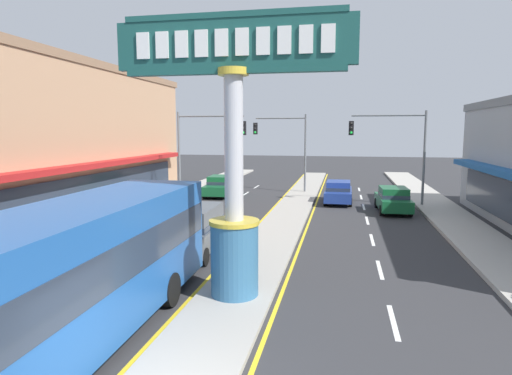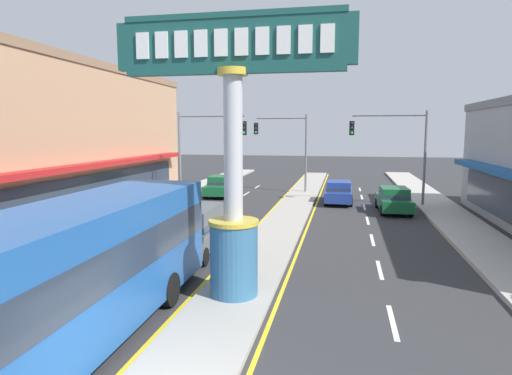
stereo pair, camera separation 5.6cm
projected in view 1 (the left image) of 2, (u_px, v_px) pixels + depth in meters
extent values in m
cube|color=#A39E93|center=(288.00, 216.00, 25.08)|extent=(2.24, 52.00, 0.14)
cube|color=#ADA89E|center=(125.00, 217.00, 24.88)|extent=(2.65, 60.00, 0.18)
cube|color=#ADA89E|center=(467.00, 231.00, 21.38)|extent=(2.65, 60.00, 0.18)
cube|color=silver|center=(85.00, 297.00, 13.10)|extent=(0.14, 2.20, 0.01)
cube|color=silver|center=(149.00, 256.00, 17.38)|extent=(0.14, 2.20, 0.01)
cube|color=silver|center=(187.00, 231.00, 21.66)|extent=(0.14, 2.20, 0.01)
cube|color=silver|center=(213.00, 215.00, 25.94)|extent=(0.14, 2.20, 0.01)
cube|color=silver|center=(232.00, 203.00, 30.22)|extent=(0.14, 2.20, 0.01)
cube|color=silver|center=(246.00, 194.00, 34.50)|extent=(0.14, 2.20, 0.01)
cube|color=silver|center=(256.00, 187.00, 38.78)|extent=(0.14, 2.20, 0.01)
cube|color=silver|center=(393.00, 322.00, 11.39)|extent=(0.14, 2.20, 0.01)
cube|color=silver|center=(380.00, 269.00, 15.67)|extent=(0.14, 2.20, 0.01)
cube|color=silver|center=(372.00, 240.00, 19.95)|extent=(0.14, 2.20, 0.01)
cube|color=silver|center=(367.00, 220.00, 24.23)|extent=(0.14, 2.20, 0.01)
cube|color=silver|center=(364.00, 207.00, 28.51)|extent=(0.14, 2.20, 0.01)
cube|color=silver|center=(361.00, 197.00, 32.79)|extent=(0.14, 2.20, 0.01)
cube|color=silver|center=(359.00, 189.00, 37.07)|extent=(0.14, 2.20, 0.01)
cube|color=yellow|center=(265.00, 217.00, 25.34)|extent=(0.12, 52.00, 0.01)
cube|color=yellow|center=(310.00, 218.00, 24.84)|extent=(0.12, 52.00, 0.01)
cylinder|color=#33668C|center=(235.00, 260.00, 12.80)|extent=(1.39, 1.39, 2.11)
cylinder|color=gold|center=(234.00, 222.00, 12.66)|extent=(1.46, 1.46, 0.12)
cylinder|color=#B7B7BC|center=(234.00, 148.00, 12.38)|extent=(0.54, 0.54, 4.39)
cylinder|color=gold|center=(233.00, 72.00, 12.11)|extent=(0.86, 0.86, 0.20)
cube|color=#194C47|center=(233.00, 43.00, 12.02)|extent=(6.75, 0.24, 1.32)
cube|color=#194C47|center=(233.00, 15.00, 11.92)|extent=(6.21, 0.29, 0.16)
cube|color=#194C47|center=(233.00, 71.00, 12.11)|extent=(6.21, 0.29, 0.16)
cube|color=white|center=(143.00, 46.00, 12.37)|extent=(0.37, 0.06, 0.72)
cube|color=white|center=(162.00, 45.00, 12.26)|extent=(0.37, 0.06, 0.72)
cube|color=white|center=(182.00, 44.00, 12.15)|extent=(0.37, 0.06, 0.72)
cube|color=white|center=(201.00, 43.00, 12.04)|extent=(0.37, 0.06, 0.72)
cube|color=white|center=(222.00, 43.00, 11.93)|extent=(0.37, 0.06, 0.72)
cube|color=white|center=(242.00, 42.00, 11.82)|extent=(0.37, 0.06, 0.72)
cube|color=white|center=(263.00, 41.00, 11.70)|extent=(0.37, 0.06, 0.72)
cube|color=white|center=(284.00, 40.00, 11.59)|extent=(0.37, 0.06, 0.72)
cube|color=white|center=(306.00, 39.00, 11.48)|extent=(0.37, 0.06, 0.72)
cube|color=white|center=(328.00, 38.00, 11.37)|extent=(0.37, 0.06, 0.72)
cube|color=tan|center=(45.00, 142.00, 26.30)|extent=(7.31, 23.87, 8.49)
cube|color=#89674C|center=(40.00, 66.00, 25.73)|extent=(7.46, 24.35, 0.45)
cube|color=#B21E1E|center=(108.00, 163.00, 25.66)|extent=(0.90, 20.29, 0.30)
cube|color=#283342|center=(103.00, 189.00, 25.94)|extent=(0.08, 19.57, 2.00)
cube|color=#195193|center=(508.00, 174.00, 20.28)|extent=(0.90, 16.90, 0.30)
cylinder|color=slate|center=(179.00, 157.00, 30.43)|extent=(0.16, 0.16, 6.20)
cylinder|color=slate|center=(211.00, 116.00, 29.62)|extent=(4.62, 0.12, 0.12)
cube|color=black|center=(244.00, 128.00, 29.13)|extent=(0.32, 0.24, 0.92)
sphere|color=black|center=(243.00, 124.00, 28.95)|extent=(0.17, 0.17, 0.17)
sphere|color=black|center=(243.00, 128.00, 28.99)|extent=(0.17, 0.17, 0.17)
sphere|color=#19D83F|center=(243.00, 133.00, 29.03)|extent=(0.17, 0.17, 0.17)
cylinder|color=slate|center=(424.00, 159.00, 28.08)|extent=(0.16, 0.16, 6.20)
cylinder|color=slate|center=(388.00, 115.00, 28.17)|extent=(4.62, 0.12, 0.12)
cube|color=black|center=(351.00, 128.00, 28.56)|extent=(0.32, 0.24, 0.92)
sphere|color=black|center=(351.00, 123.00, 28.39)|extent=(0.17, 0.17, 0.17)
sphere|color=black|center=(351.00, 128.00, 28.42)|extent=(0.17, 0.17, 0.17)
sphere|color=#19D83F|center=(351.00, 133.00, 28.46)|extent=(0.17, 0.17, 0.17)
cylinder|color=slate|center=(305.00, 154.00, 34.46)|extent=(0.16, 0.16, 6.20)
cylinder|color=slate|center=(281.00, 118.00, 34.48)|extent=(3.96, 0.12, 0.12)
cube|color=black|center=(255.00, 129.00, 34.81)|extent=(0.32, 0.24, 0.92)
sphere|color=black|center=(255.00, 125.00, 34.64)|extent=(0.17, 0.17, 0.17)
sphere|color=black|center=(255.00, 129.00, 34.67)|extent=(0.17, 0.17, 0.17)
sphere|color=#19D83F|center=(255.00, 132.00, 34.71)|extent=(0.17, 0.17, 0.17)
cube|color=#14562D|center=(220.00, 188.00, 33.17)|extent=(1.98, 4.38, 0.66)
cube|color=#14562D|center=(220.00, 180.00, 33.26)|extent=(1.66, 2.23, 0.60)
cube|color=#283342|center=(220.00, 182.00, 33.28)|extent=(1.69, 2.25, 0.24)
cylinder|color=black|center=(226.00, 195.00, 31.79)|extent=(0.25, 0.63, 0.62)
cylinder|color=black|center=(205.00, 194.00, 32.02)|extent=(0.25, 0.63, 0.62)
cylinder|color=black|center=(234.00, 190.00, 34.40)|extent=(0.25, 0.63, 0.62)
cylinder|color=black|center=(213.00, 190.00, 34.63)|extent=(0.25, 0.63, 0.62)
cube|color=#1E5199|center=(69.00, 275.00, 9.57)|extent=(2.62, 11.23, 2.90)
cube|color=#283342|center=(68.00, 261.00, 9.53)|extent=(2.65, 11.00, 0.90)
cylinder|color=black|center=(170.00, 290.00, 12.37)|extent=(0.29, 0.96, 0.96)
cylinder|color=black|center=(96.00, 284.00, 12.79)|extent=(0.29, 0.96, 0.96)
cube|color=#14562D|center=(393.00, 202.00, 26.75)|extent=(1.93, 4.37, 0.66)
cube|color=#14562D|center=(394.00, 192.00, 26.50)|extent=(1.63, 2.21, 0.60)
cube|color=#283342|center=(393.00, 195.00, 26.53)|extent=(1.67, 2.23, 0.24)
cylinder|color=black|center=(376.00, 203.00, 28.22)|extent=(0.24, 0.63, 0.62)
cylinder|color=black|center=(403.00, 204.00, 27.97)|extent=(0.24, 0.63, 0.62)
cylinder|color=black|center=(382.00, 210.00, 25.61)|extent=(0.24, 0.63, 0.62)
cylinder|color=black|center=(411.00, 211.00, 25.36)|extent=(0.24, 0.63, 0.62)
cube|color=#4C5156|center=(193.00, 237.00, 17.57)|extent=(1.97, 4.63, 0.80)
cube|color=#4C5156|center=(194.00, 216.00, 17.64)|extent=(1.71, 2.88, 0.80)
cube|color=#283342|center=(195.00, 223.00, 17.68)|extent=(1.75, 2.91, 0.24)
cylinder|color=black|center=(204.00, 257.00, 16.07)|extent=(0.23, 0.68, 0.68)
cylinder|color=black|center=(159.00, 254.00, 16.38)|extent=(0.23, 0.68, 0.68)
cylinder|color=black|center=(224.00, 238.00, 18.85)|extent=(0.23, 0.68, 0.68)
cylinder|color=black|center=(185.00, 236.00, 19.16)|extent=(0.23, 0.68, 0.68)
cube|color=navy|center=(338.00, 194.00, 30.01)|extent=(1.81, 4.32, 0.66)
cube|color=navy|center=(338.00, 186.00, 29.77)|extent=(1.57, 2.17, 0.60)
cube|color=#283342|center=(338.00, 188.00, 29.79)|extent=(1.61, 2.19, 0.24)
cylinder|color=black|center=(327.00, 195.00, 31.51)|extent=(0.23, 0.62, 0.62)
cylinder|color=black|center=(350.00, 196.00, 31.18)|extent=(0.23, 0.62, 0.62)
cylinder|color=black|center=(325.00, 201.00, 28.92)|extent=(0.23, 0.62, 0.62)
cylinder|color=black|center=(350.00, 202.00, 28.59)|extent=(0.23, 0.62, 0.62)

